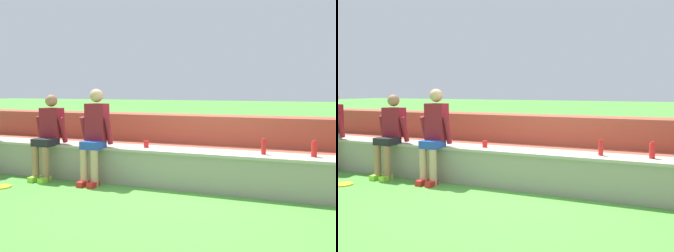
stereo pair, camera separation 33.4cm
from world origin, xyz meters
TOP-DOWN VIEW (x-y plane):
  - ground_plane at (0.00, 0.00)m, footprint 80.00×80.00m
  - stone_seating_wall at (0.00, 0.25)m, footprint 9.20×0.53m
  - brick_bleachers at (0.00, 1.35)m, footprint 12.10×1.20m
  - person_left_of_center at (-2.32, -0.01)m, footprint 0.53×0.56m
  - person_center at (-1.44, -0.03)m, footprint 0.51×0.50m
  - water_bottle_near_right at (1.70, 0.30)m, footprint 0.07×0.07m
  - water_bottle_mid_left at (1.05, 0.26)m, footprint 0.07×0.07m
  - plastic_cup_left_end at (-0.71, 0.26)m, footprint 0.08×0.08m
  - frisbee at (-2.63, -0.72)m, footprint 0.28×0.28m

SIDE VIEW (x-z plane):
  - ground_plane at x=0.00m, z-range 0.00..0.00m
  - frisbee at x=-2.63m, z-range 0.00..0.02m
  - stone_seating_wall at x=0.00m, z-range 0.02..0.58m
  - brick_bleachers at x=0.00m, z-range -0.08..0.90m
  - plastic_cup_left_end at x=-0.71m, z-range 0.56..0.66m
  - water_bottle_mid_left at x=1.05m, z-range 0.55..0.77m
  - water_bottle_near_right at x=1.70m, z-range 0.55..0.77m
  - person_left_of_center at x=-2.32m, z-range 0.05..1.41m
  - person_center at x=-1.44m, z-range 0.05..1.51m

